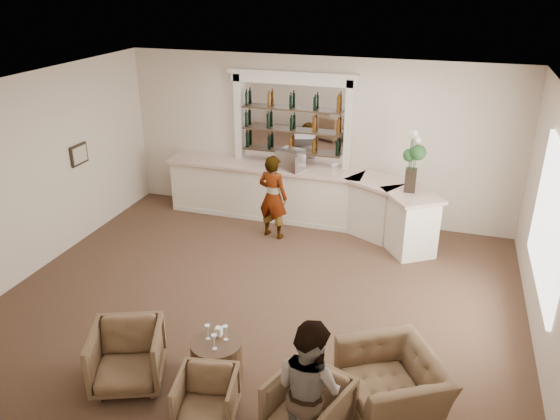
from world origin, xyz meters
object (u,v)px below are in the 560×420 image
object	(u,v)px
bar_counter	(301,197)
armchair_right	(308,409)
guest	(309,388)
cocktail_table	(217,358)
armchair_far	(392,386)
armchair_left	(127,356)
flower_vase	(413,158)
armchair_center	(207,398)
espresso_machine	(291,160)
sommelier	(273,197)

from	to	relation	value
bar_counter	armchair_right	bearing A→B (deg)	-73.67
guest	armchair_right	world-z (taller)	guest
bar_counter	guest	xyz separation A→B (m)	(1.64, -5.61, 0.24)
cocktail_table	guest	distance (m)	1.72
bar_counter	armchair_far	distance (m)	5.38
cocktail_table	armchair_left	size ratio (longest dim) A/B	0.75
bar_counter	guest	world-z (taller)	guest
flower_vase	guest	bearing A→B (deg)	-95.72
armchair_center	espresso_machine	size ratio (longest dim) A/B	1.46
bar_counter	armchair_center	xyz separation A→B (m)	(0.43, -5.56, -0.26)
armchair_center	flower_vase	world-z (taller)	flower_vase
cocktail_table	guest	xyz separation A→B (m)	(1.41, -0.80, 0.57)
guest	armchair_left	distance (m)	2.46
bar_counter	sommelier	xyz separation A→B (m)	(-0.35, -0.77, 0.25)
cocktail_table	armchair_center	size ratio (longest dim) A/B	0.95
armchair_right	armchair_far	bearing A→B (deg)	56.51
cocktail_table	espresso_machine	xyz separation A→B (m)	(-0.45, 4.79, 1.10)
sommelier	armchair_left	size ratio (longest dim) A/B	1.90
armchair_center	armchair_far	distance (m)	2.13
cocktail_table	armchair_far	size ratio (longest dim) A/B	0.55
sommelier	espresso_machine	world-z (taller)	sommelier
bar_counter	armchair_left	world-z (taller)	bar_counter
armchair_center	armchair_right	world-z (taller)	armchair_right
armchair_left	armchair_right	size ratio (longest dim) A/B	1.07
guest	armchair_center	xyz separation A→B (m)	(-1.20, 0.04, -0.51)
guest	armchair_right	size ratio (longest dim) A/B	2.02
armchair_center	espresso_machine	world-z (taller)	espresso_machine
sommelier	armchair_right	distance (m)	5.07
armchair_center	flower_vase	bearing A→B (deg)	60.09
bar_counter	armchair_right	xyz separation A→B (m)	(1.59, -5.42, -0.20)
cocktail_table	espresso_machine	world-z (taller)	espresso_machine
armchair_left	flower_vase	world-z (taller)	flower_vase
guest	armchair_right	bearing A→B (deg)	-44.13
bar_counter	armchair_far	world-z (taller)	bar_counter
armchair_left	espresso_machine	world-z (taller)	espresso_machine
cocktail_table	armchair_center	xyz separation A→B (m)	(0.21, -0.75, 0.06)
armchair_right	espresso_machine	bearing A→B (deg)	128.40
cocktail_table	sommelier	world-z (taller)	sommelier
bar_counter	flower_vase	size ratio (longest dim) A/B	5.07
armchair_left	armchair_center	bearing A→B (deg)	-35.69
cocktail_table	armchair_right	size ratio (longest dim) A/B	0.80
bar_counter	espresso_machine	xyz separation A→B (m)	(-0.23, -0.02, 0.77)
armchair_center	armchair_far	bearing A→B (deg)	9.67
cocktail_table	armchair_center	bearing A→B (deg)	-74.75
sommelier	espresso_machine	bearing A→B (deg)	-87.55
armchair_right	guest	bearing A→B (deg)	-55.78
sommelier	armchair_right	xyz separation A→B (m)	(1.94, -4.66, -0.46)
armchair_far	flower_vase	size ratio (longest dim) A/B	1.04
cocktail_table	armchair_center	world-z (taller)	armchair_center
armchair_left	armchair_center	size ratio (longest dim) A/B	1.27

